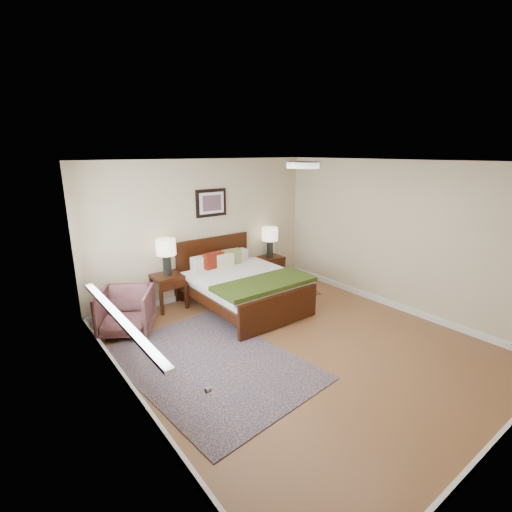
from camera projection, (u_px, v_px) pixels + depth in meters
name	position (u px, v px, depth m)	size (l,w,h in m)	color
floor	(297.00, 344.00, 5.22)	(5.00, 5.00, 0.00)	brown
back_wall	(205.00, 229.00, 6.79)	(4.50, 0.04, 2.50)	#C7AF90
left_wall	(131.00, 299.00, 3.57)	(0.04, 5.00, 2.50)	#C7AF90
right_wall	(397.00, 236.00, 6.20)	(0.04, 5.00, 2.50)	#C7AF90
ceiling	(303.00, 162.00, 4.54)	(4.50, 5.00, 0.02)	white
window	(112.00, 268.00, 4.10)	(0.11, 2.72, 1.32)	silver
door	(235.00, 412.00, 2.29)	(0.06, 1.00, 2.18)	silver
ceil_fixture	(303.00, 165.00, 4.55)	(0.44, 0.44, 0.08)	white
bed	(242.00, 280.00, 6.34)	(1.64, 1.98, 1.07)	#351608
wall_art	(211.00, 203.00, 6.72)	(0.62, 0.05, 0.50)	black
nightstand_left	(169.00, 282.00, 6.30)	(0.51, 0.46, 0.61)	#351608
nightstand_right	(270.00, 266.00, 7.65)	(0.53, 0.40, 0.53)	#351608
lamp_left	(166.00, 250.00, 6.16)	(0.33, 0.33, 0.61)	black
lamp_right	(270.00, 237.00, 7.49)	(0.33, 0.33, 0.61)	black
armchair	(126.00, 311.00, 5.48)	(0.72, 0.75, 0.68)	brown
rug_persian	(211.00, 363.00, 4.75)	(1.86, 2.63, 0.01)	#0C1A40
rug_navy	(289.00, 286.00, 7.46)	(0.82, 1.23, 0.01)	black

